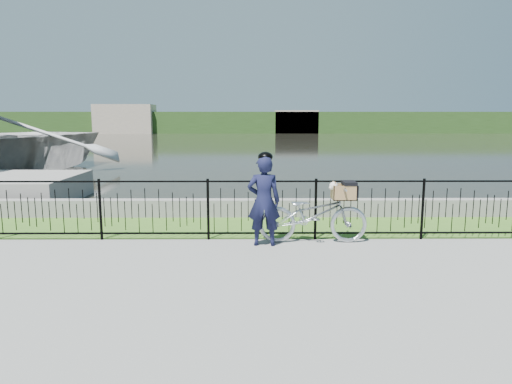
{
  "coord_description": "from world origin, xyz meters",
  "views": [
    {
      "loc": [
        -0.17,
        -6.7,
        2.27
      ],
      "look_at": [
        -0.11,
        1.0,
        1.0
      ],
      "focal_mm": 32.0,
      "sensor_mm": 36.0,
      "label": 1
    }
  ],
  "objects": [
    {
      "name": "ground",
      "position": [
        0.0,
        0.0,
        0.0
      ],
      "size": [
        120.0,
        120.0,
        0.0
      ],
      "primitive_type": "plane",
      "color": "gray",
      "rests_on": "ground"
    },
    {
      "name": "far_treeline",
      "position": [
        0.0,
        60.0,
        1.5
      ],
      "size": [
        120.0,
        6.0,
        3.0
      ],
      "primitive_type": "cube",
      "color": "#28471B",
      "rests_on": "ground"
    },
    {
      "name": "cyclist",
      "position": [
        0.03,
        1.21,
        0.83
      ],
      "size": [
        0.59,
        0.39,
        1.67
      ],
      "color": "black",
      "rests_on": "ground"
    },
    {
      "name": "far_building_left",
      "position": [
        -18.0,
        58.0,
        2.0
      ],
      "size": [
        8.0,
        4.0,
        4.0
      ],
      "primitive_type": "cube",
      "color": "#9F917F",
      "rests_on": "ground"
    },
    {
      "name": "grass_strip",
      "position": [
        0.0,
        2.6,
        0.0
      ],
      "size": [
        60.0,
        2.0,
        0.01
      ],
      "primitive_type": "cube",
      "color": "#406A21",
      "rests_on": "ground"
    },
    {
      "name": "quay_wall",
      "position": [
        0.0,
        3.6,
        0.2
      ],
      "size": [
        60.0,
        0.3,
        0.4
      ],
      "primitive_type": "cube",
      "color": "gray",
      "rests_on": "ground"
    },
    {
      "name": "fence",
      "position": [
        0.0,
        1.6,
        0.58
      ],
      "size": [
        14.0,
        0.06,
        1.15
      ],
      "primitive_type": null,
      "color": "black",
      "rests_on": "ground"
    },
    {
      "name": "bicycle_rig",
      "position": [
        0.94,
        1.4,
        0.53
      ],
      "size": [
        1.97,
        0.69,
        1.14
      ],
      "color": "#B3B8C0",
      "rests_on": "ground"
    },
    {
      "name": "water",
      "position": [
        0.0,
        33.0,
        0.0
      ],
      "size": [
        120.0,
        120.0,
        0.0
      ],
      "primitive_type": "plane",
      "color": "black",
      "rests_on": "ground"
    },
    {
      "name": "far_building_right",
      "position": [
        6.0,
        58.5,
        1.6
      ],
      "size": [
        6.0,
        3.0,
        3.2
      ],
      "primitive_type": "cube",
      "color": "#9F917F",
      "rests_on": "ground"
    }
  ]
}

